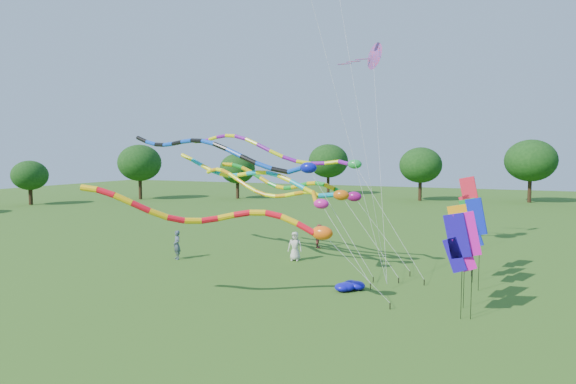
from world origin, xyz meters
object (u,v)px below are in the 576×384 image
at_px(blue_nylon_heap, 346,287).
at_px(person_b, 177,245).
at_px(tube_kite_red, 238,219).
at_px(tube_kite_orange, 275,190).
at_px(person_a, 295,246).
at_px(person_c, 319,236).

bearing_deg(blue_nylon_heap, person_b, 167.85).
bearing_deg(tube_kite_red, tube_kite_orange, 81.63).
bearing_deg(person_a, blue_nylon_heap, -56.62).
bearing_deg(blue_nylon_heap, person_c, 116.59).
bearing_deg(person_b, person_c, 78.62).
bearing_deg(person_b, tube_kite_red, -6.44).
height_order(person_b, person_c, person_b).
bearing_deg(person_a, tube_kite_orange, -109.68).
height_order(blue_nylon_heap, person_c, person_c).
bearing_deg(tube_kite_red, person_b, 119.63).
distance_m(tube_kite_orange, person_b, 7.69).
relative_size(person_a, person_c, 1.08).
xyz_separation_m(tube_kite_orange, person_b, (-6.73, -0.45, -3.69)).
height_order(tube_kite_red, person_a, tube_kite_red).
xyz_separation_m(tube_kite_red, person_b, (-8.35, 6.90, -3.01)).
distance_m(blue_nylon_heap, person_c, 10.99).
height_order(blue_nylon_heap, person_b, person_b).
relative_size(tube_kite_orange, person_a, 6.58).
distance_m(tube_kite_orange, blue_nylon_heap, 7.54).
relative_size(tube_kite_red, person_a, 6.55).
relative_size(tube_kite_orange, person_c, 7.13).
xyz_separation_m(tube_kite_orange, person_a, (0.38, 2.18, -3.70)).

